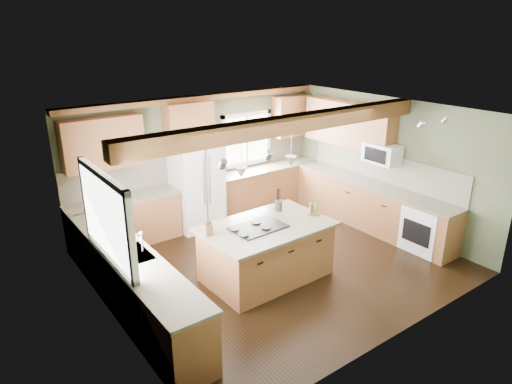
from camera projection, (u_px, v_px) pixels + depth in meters
floor at (274, 262)px, 7.91m from camera, size 5.60×5.60×0.00m
ceiling at (277, 113)px, 7.01m from camera, size 5.60×5.60×0.00m
wall_back at (200, 158)px, 9.35m from camera, size 5.60×0.00×5.60m
wall_left at (107, 236)px, 5.91m from camera, size 0.00×5.00×5.00m
wall_right at (386, 163)px, 9.02m from camera, size 0.00×5.00×5.00m
ceiling_beam at (288, 124)px, 6.84m from camera, size 5.55×0.26×0.26m
soffit_trim at (199, 98)px, 8.85m from camera, size 5.55×0.20×0.10m
backsplash_back at (200, 163)px, 9.37m from camera, size 5.58×0.03×0.58m
backsplash_right at (383, 167)px, 9.08m from camera, size 0.03×3.70×0.58m
base_cab_back_left at (125, 222)px, 8.43m from camera, size 2.02×0.60×0.88m
counter_back_left at (123, 199)px, 8.27m from camera, size 2.06×0.64×0.04m
base_cab_back_right at (266, 187)px, 10.25m from camera, size 2.62×0.60×0.88m
counter_back_right at (266, 168)px, 10.09m from camera, size 2.66×0.64×0.04m
base_cab_left at (133, 285)px, 6.41m from camera, size 0.60×3.70×0.88m
counter_left at (130, 256)px, 6.25m from camera, size 0.64×3.74×0.04m
base_cab_right at (370, 206)px, 9.18m from camera, size 0.60×3.70×0.88m
counter_right at (372, 185)px, 9.02m from camera, size 0.64×3.74×0.04m
upper_cab_back_left at (103, 143)px, 7.89m from camera, size 1.40×0.35×0.90m
upper_cab_over_fridge at (189, 120)px, 8.76m from camera, size 0.96×0.35×0.70m
upper_cab_right at (348, 124)px, 9.38m from camera, size 0.35×2.20×0.90m
upper_cab_back_corner at (291, 116)px, 10.27m from camera, size 0.90×0.35×0.90m
window_left at (105, 217)px, 5.87m from camera, size 0.04×1.60×1.05m
window_back at (246, 139)px, 9.89m from camera, size 1.10×0.04×1.00m
sink at (130, 255)px, 6.25m from camera, size 0.50×0.65×0.03m
faucet at (142, 242)px, 6.30m from camera, size 0.02×0.02×0.28m
dishwasher at (177, 332)px, 5.43m from camera, size 0.60×0.60×0.84m
oven at (426, 229)px, 8.20m from camera, size 0.60×0.72×0.84m
microwave at (382, 153)px, 8.77m from camera, size 0.40×0.70×0.38m
pendant_left at (241, 172)px, 6.55m from camera, size 0.18×0.18×0.16m
pendant_right at (291, 161)px, 7.10m from camera, size 0.18×0.18×0.16m
refrigerator at (197, 185)px, 9.04m from camera, size 0.90×0.74×1.80m
island at (266, 252)px, 7.32m from camera, size 1.93×1.21×0.88m
island_top at (266, 226)px, 7.16m from camera, size 2.06×1.34×0.04m
cooktop at (259, 227)px, 7.06m from camera, size 0.84×0.57×0.02m
knife_block at (209, 230)px, 6.77m from camera, size 0.12×0.10×0.18m
utensil_crock at (278, 205)px, 7.71m from camera, size 0.16×0.16×0.17m
bottle_tray at (314, 207)px, 7.56m from camera, size 0.25×0.25×0.22m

